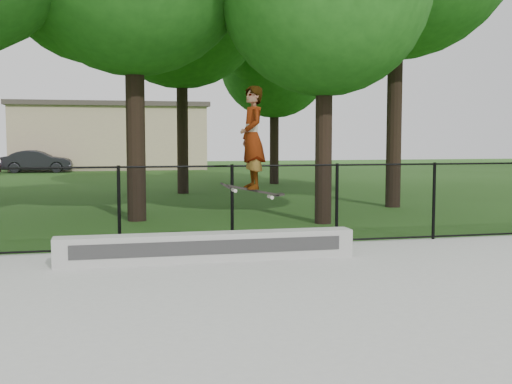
# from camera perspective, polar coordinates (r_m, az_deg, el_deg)

# --- Properties ---
(ground) EXTENTS (100.00, 100.00, 0.00)m
(ground) POSITION_cam_1_polar(r_m,az_deg,el_deg) (6.18, 8.66, -14.46)
(ground) COLOR #224B15
(ground) RESTS_ON ground
(concrete_slab) EXTENTS (14.00, 12.00, 0.06)m
(concrete_slab) POSITION_cam_1_polar(r_m,az_deg,el_deg) (6.17, 8.67, -14.20)
(concrete_slab) COLOR #A6A7A2
(concrete_slab) RESTS_ON ground
(grind_ledge) EXTENTS (4.80, 0.40, 0.45)m
(grind_ledge) POSITION_cam_1_polar(r_m,az_deg,el_deg) (10.38, -4.29, -4.88)
(grind_ledge) COLOR #A4A49F
(grind_ledge) RESTS_ON concrete_slab
(car_b) EXTENTS (3.61, 1.46, 1.30)m
(car_b) POSITION_cam_1_polar(r_m,az_deg,el_deg) (39.70, -18.87, 2.59)
(car_b) COLOR black
(car_b) RESTS_ON ground
(car_c) EXTENTS (3.52, 1.81, 1.07)m
(car_c) POSITION_cam_1_polar(r_m,az_deg,el_deg) (41.39, -9.56, 2.71)
(car_c) COLOR #9999AD
(car_c) RESTS_ON ground
(skater_airborne) EXTENTS (0.83, 0.62, 1.81)m
(skater_airborne) POSITION_cam_1_polar(r_m,az_deg,el_deg) (10.26, -0.33, 4.67)
(skater_airborne) COLOR black
(skater_airborne) RESTS_ON ground
(chainlink_fence) EXTENTS (16.06, 0.06, 1.50)m
(chainlink_fence) POSITION_cam_1_polar(r_m,az_deg,el_deg) (11.58, -2.13, -1.23)
(chainlink_fence) COLOR black
(chainlink_fence) RESTS_ON concrete_slab
(distant_building) EXTENTS (12.40, 6.40, 4.30)m
(distant_building) POSITION_cam_1_polar(r_m,az_deg,el_deg) (43.41, -12.86, 4.90)
(distant_building) COLOR tan
(distant_building) RESTS_ON ground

